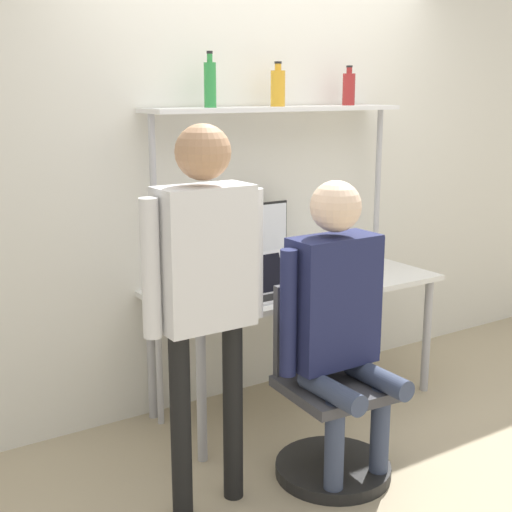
% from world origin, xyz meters
% --- Properties ---
extents(ground_plane, '(12.00, 12.00, 0.00)m').
position_xyz_m(ground_plane, '(0.00, 0.00, 0.00)').
color(ground_plane, tan).
extents(wall_back, '(8.00, 0.06, 2.70)m').
position_xyz_m(wall_back, '(0.00, 0.75, 1.35)').
color(wall_back, silver).
rests_on(wall_back, ground_plane).
extents(desk, '(1.69, 0.70, 0.75)m').
position_xyz_m(desk, '(0.00, 0.37, 0.67)').
color(desk, silver).
rests_on(desk, ground_plane).
extents(shelf_unit, '(1.61, 0.29, 1.73)m').
position_xyz_m(shelf_unit, '(0.00, 0.57, 1.48)').
color(shelf_unit, white).
rests_on(shelf_unit, ground_plane).
extents(monitor, '(0.52, 0.21, 0.44)m').
position_xyz_m(monitor, '(-0.17, 0.59, 0.99)').
color(monitor, black).
rests_on(monitor, desk).
extents(laptop, '(0.32, 0.24, 0.23)m').
position_xyz_m(laptop, '(-0.30, 0.24, 0.81)').
color(laptop, silver).
rests_on(laptop, desk).
extents(cell_phone, '(0.07, 0.15, 0.01)m').
position_xyz_m(cell_phone, '(-0.07, 0.22, 0.75)').
color(cell_phone, silver).
rests_on(cell_phone, desk).
extents(office_chair, '(0.56, 0.56, 0.93)m').
position_xyz_m(office_chair, '(-0.32, -0.35, 0.29)').
color(office_chair, black).
rests_on(office_chair, ground_plane).
extents(person_seated, '(0.59, 0.48, 1.43)m').
position_xyz_m(person_seated, '(-0.32, -0.39, 0.85)').
color(person_seated, '#38425B').
rests_on(person_seated, ground_plane).
extents(person_standing, '(0.57, 0.23, 1.70)m').
position_xyz_m(person_standing, '(-0.96, -0.28, 1.09)').
color(person_standing, black).
rests_on(person_standing, ground_plane).
extents(bottle_amber, '(0.08, 0.08, 0.25)m').
position_xyz_m(bottle_amber, '(-0.00, 0.57, 1.84)').
color(bottle_amber, gold).
rests_on(bottle_amber, shelf_unit).
extents(bottle_green, '(0.06, 0.06, 0.29)m').
position_xyz_m(bottle_green, '(-0.44, 0.57, 1.86)').
color(bottle_green, '#2D8C3F').
rests_on(bottle_green, shelf_unit).
extents(bottle_red, '(0.08, 0.08, 0.23)m').
position_xyz_m(bottle_red, '(0.52, 0.57, 1.83)').
color(bottle_red, maroon).
rests_on(bottle_red, shelf_unit).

